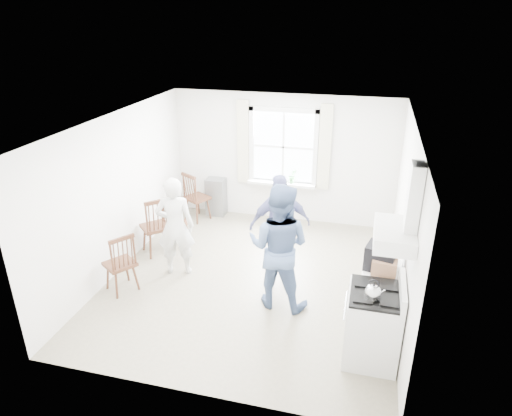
{
  "coord_description": "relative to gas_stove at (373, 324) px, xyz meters",
  "views": [
    {
      "loc": [
        1.64,
        -6.16,
        4.07
      ],
      "look_at": [
        0.02,
        0.2,
        1.19
      ],
      "focal_mm": 32.0,
      "sensor_mm": 36.0,
      "label": 1
    }
  ],
  "objects": [
    {
      "name": "kettle",
      "position": [
        -0.05,
        -0.16,
        0.56
      ],
      "size": [
        0.19,
        0.19,
        0.27
      ],
      "color": "silver",
      "rests_on": "gas_stove"
    },
    {
      "name": "window_assembly",
      "position": [
        -1.91,
        3.8,
        0.98
      ],
      "size": [
        1.88,
        0.24,
        1.7
      ],
      "color": "white",
      "rests_on": "room_shell"
    },
    {
      "name": "low_cabinet",
      "position": [
        0.07,
        0.7,
        -0.03
      ],
      "size": [
        0.5,
        0.55,
        0.9
      ],
      "primitive_type": "cube",
      "color": "silver",
      "rests_on": "ground"
    },
    {
      "name": "windsor_chair_b",
      "position": [
        -3.56,
        2.09,
        0.08
      ],
      "size": [
        0.41,
        0.4,
        0.93
      ],
      "color": "#402114",
      "rests_on": "ground"
    },
    {
      "name": "windsor_chair_c",
      "position": [
        -3.72,
        0.51,
        0.13
      ],
      "size": [
        0.58,
        0.58,
        1.0
      ],
      "color": "#402114",
      "rests_on": "ground"
    },
    {
      "name": "person_mid",
      "position": [
        -1.37,
        0.83,
        0.47
      ],
      "size": [
        1.02,
        1.02,
        1.91
      ],
      "primitive_type": "imported",
      "rotation": [
        0.0,
        0.0,
        3.03
      ],
      "color": "#4C628D",
      "rests_on": "ground"
    },
    {
      "name": "gas_stove",
      "position": [
        0.0,
        0.0,
        0.0
      ],
      "size": [
        0.68,
        0.76,
        1.12
      ],
      "color": "silver",
      "rests_on": "ground"
    },
    {
      "name": "room_shell",
      "position": [
        -1.91,
        1.35,
        0.82
      ],
      "size": [
        4.62,
        5.12,
        2.64
      ],
      "color": "gray",
      "rests_on": "ground"
    },
    {
      "name": "windsor_chair_a",
      "position": [
        -3.73,
        1.75,
        0.19
      ],
      "size": [
        0.64,
        0.64,
        1.1
      ],
      "color": "#402114",
      "rests_on": "ground"
    },
    {
      "name": "person_right",
      "position": [
        -1.54,
        1.75,
        0.37
      ],
      "size": [
        1.31,
        1.31,
        1.7
      ],
      "primitive_type": "imported",
      "rotation": [
        0.0,
        0.0,
        3.55
      ],
      "color": "navy",
      "rests_on": "ground"
    },
    {
      "name": "cardboard_box",
      "position": [
        0.08,
        0.54,
        0.52
      ],
      "size": [
        0.33,
        0.25,
        0.2
      ],
      "primitive_type": "cube",
      "rotation": [
        0.0,
        0.0,
        -0.09
      ],
      "color": "#946647",
      "rests_on": "low_cabinet"
    },
    {
      "name": "range_hood",
      "position": [
        0.16,
        -0.0,
        1.42
      ],
      "size": [
        0.45,
        0.76,
        0.94
      ],
      "color": "silver",
      "rests_on": "room_shell"
    },
    {
      "name": "person_left",
      "position": [
        -3.17,
        1.28,
        0.36
      ],
      "size": [
        0.76,
        0.76,
        1.68
      ],
      "primitive_type": "imported",
      "rotation": [
        0.0,
        0.0,
        3.42
      ],
      "color": "silver",
      "rests_on": "ground"
    },
    {
      "name": "windsor_chair_d",
      "position": [
        -3.67,
        3.25,
        0.15
      ],
      "size": [
        0.59,
        0.59,
        1.04
      ],
      "color": "#402114",
      "rests_on": "ground"
    },
    {
      "name": "stereo_stack",
      "position": [
        0.03,
        0.67,
        0.59
      ],
      "size": [
        0.45,
        0.42,
        0.34
      ],
      "color": "black",
      "rests_on": "low_cabinet"
    },
    {
      "name": "potted_plant",
      "position": [
        -1.69,
        3.71,
        0.51
      ],
      "size": [
        0.21,
        0.21,
        0.3
      ],
      "primitive_type": "imported",
      "rotation": [
        0.0,
        0.0,
        0.41
      ],
      "color": "#337336",
      "rests_on": "window_assembly"
    },
    {
      "name": "shelf_unit",
      "position": [
        -3.31,
        3.68,
        -0.08
      ],
      "size": [
        0.4,
        0.3,
        0.8
      ],
      "primitive_type": "cube",
      "color": "slate",
      "rests_on": "ground"
    }
  ]
}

